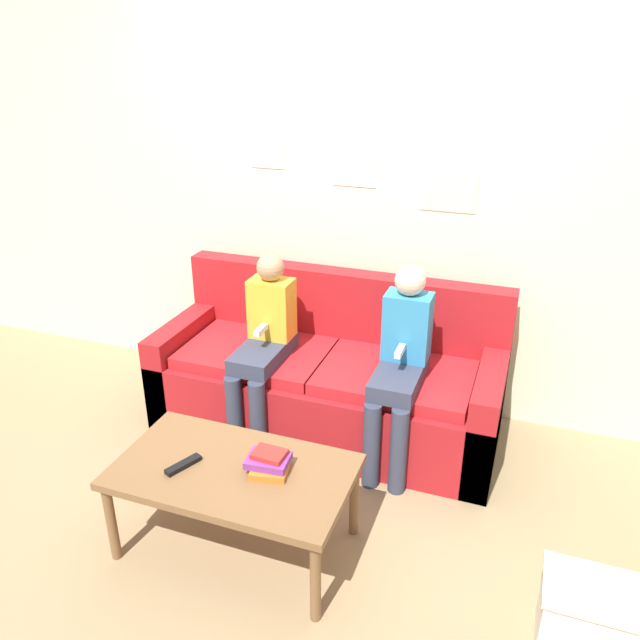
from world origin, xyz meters
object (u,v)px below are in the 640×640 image
object	(u,v)px
coffee_table	(233,477)
tv_remote	(183,465)
storage_box	(597,622)
person_right	(401,361)
person_left	(264,342)
couch	(328,381)

from	to	relation	value
coffee_table	tv_remote	distance (m)	0.22
coffee_table	storage_box	xyz separation A→B (m)	(1.51, -0.04, -0.23)
person_right	coffee_table	bearing A→B (deg)	-120.89
coffee_table	person_left	xyz separation A→B (m)	(-0.25, 0.87, 0.21)
person_right	storage_box	distance (m)	1.42
couch	tv_remote	xyz separation A→B (m)	(-0.27, -1.13, 0.14)
person_right	couch	bearing A→B (deg)	157.58
person_right	person_left	bearing A→B (deg)	-179.67
person_right	storage_box	xyz separation A→B (m)	(0.98, -0.92, -0.45)
person_left	storage_box	world-z (taller)	person_left
couch	storage_box	bearing A→B (deg)	-37.45
tv_remote	person_right	bearing A→B (deg)	75.60
person_left	storage_box	distance (m)	2.03
person_right	tv_remote	world-z (taller)	person_right
person_left	storage_box	size ratio (longest dim) A/B	2.52
couch	coffee_table	distance (m)	1.07
couch	storage_box	xyz separation A→B (m)	(1.44, -1.11, -0.14)
coffee_table	person_left	distance (m)	0.93
couch	tv_remote	bearing A→B (deg)	-103.47
couch	person_right	xyz separation A→B (m)	(0.46, -0.19, 0.31)
person_left	storage_box	xyz separation A→B (m)	(1.76, -0.91, -0.44)
person_right	tv_remote	distance (m)	1.20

